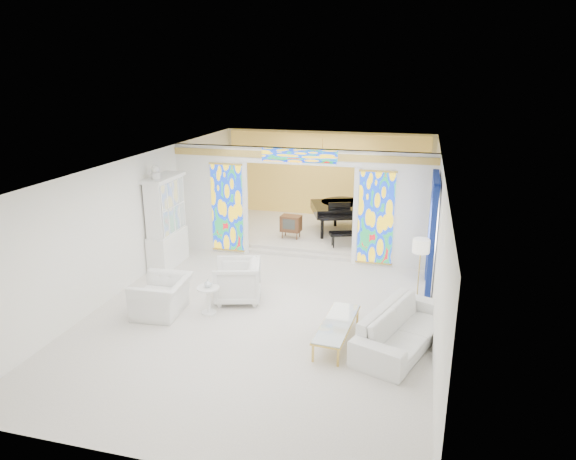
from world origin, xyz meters
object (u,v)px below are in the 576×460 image
(china_cabinet, at_px, (166,222))
(grand_piano, at_px, (340,208))
(coffee_table, at_px, (337,324))
(tv_console, at_px, (291,223))
(armchair_right, at_px, (237,281))
(sofa, at_px, (403,328))
(armchair_left, at_px, (162,296))

(china_cabinet, height_order, grand_piano, china_cabinet)
(coffee_table, bearing_deg, tv_console, 112.86)
(china_cabinet, distance_m, armchair_right, 3.06)
(tv_console, bearing_deg, sofa, -51.86)
(armchair_left, xyz_separation_m, tv_console, (1.49, 5.12, 0.23))
(sofa, distance_m, grand_piano, 6.69)
(china_cabinet, height_order, sofa, china_cabinet)
(armchair_left, xyz_separation_m, sofa, (4.97, -0.10, -0.02))
(china_cabinet, xyz_separation_m, tv_console, (2.69, 2.50, -0.55))
(coffee_table, bearing_deg, sofa, 7.44)
(armchair_left, bearing_deg, armchair_right, 122.80)
(armchair_left, distance_m, tv_console, 5.34)
(sofa, relative_size, tv_console, 3.74)
(armchair_right, distance_m, grand_piano, 5.40)
(armchair_right, distance_m, coffee_table, 2.76)
(coffee_table, bearing_deg, grand_piano, 98.85)
(armchair_right, bearing_deg, grand_piano, 148.95)
(china_cabinet, height_order, armchair_left, china_cabinet)
(coffee_table, height_order, grand_piano, grand_piano)
(sofa, bearing_deg, armchair_left, 109.08)
(armchair_right, relative_size, sofa, 0.40)
(china_cabinet, distance_m, coffee_table, 5.79)
(sofa, relative_size, coffee_table, 1.39)
(china_cabinet, relative_size, grand_piano, 0.93)
(armchair_right, distance_m, sofa, 3.82)
(armchair_right, height_order, grand_piano, grand_piano)
(sofa, bearing_deg, china_cabinet, 86.46)
(china_cabinet, bearing_deg, armchair_left, -65.42)
(armchair_left, relative_size, grand_piano, 0.40)
(china_cabinet, distance_m, sofa, 6.79)
(grand_piano, bearing_deg, armchair_left, -133.84)
(grand_piano, bearing_deg, sofa, -90.48)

